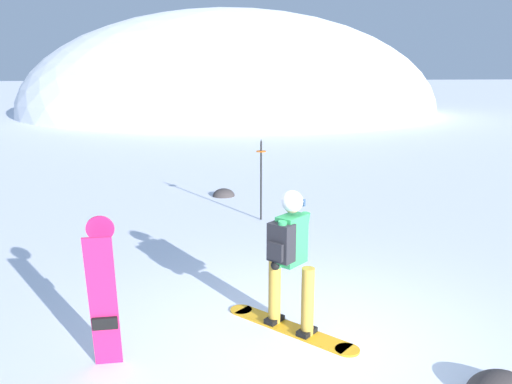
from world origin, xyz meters
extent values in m
plane|color=white|center=(0.00, 0.00, 0.00)|extent=(300.00, 300.00, 0.00)
ellipsoid|color=white|center=(2.88, 33.47, 0.00)|extent=(29.57, 26.61, 14.44)
cube|color=orange|center=(-0.11, 0.35, 0.01)|extent=(1.24, 1.35, 0.02)
cylinder|color=orange|center=(-0.62, 0.93, 0.01)|extent=(0.28, 0.28, 0.02)
cylinder|color=orange|center=(0.41, -0.23, 0.01)|extent=(0.28, 0.28, 0.02)
cube|color=black|center=(-0.26, 0.53, 0.05)|extent=(0.28, 0.27, 0.06)
cube|color=black|center=(0.05, 0.17, 0.05)|extent=(0.28, 0.27, 0.06)
cylinder|color=#BC8E33|center=(-0.26, 0.53, 0.43)|extent=(0.15, 0.15, 0.82)
cylinder|color=#BC8E33|center=(0.05, 0.17, 0.43)|extent=(0.15, 0.15, 0.82)
cube|color=#2D9351|center=(-0.11, 0.35, 1.13)|extent=(0.42, 0.40, 0.58)
cylinder|color=#2D9351|center=(-0.28, 0.20, 1.13)|extent=(0.19, 0.20, 0.57)
cylinder|color=#2D9351|center=(0.07, 0.50, 1.13)|extent=(0.19, 0.20, 0.57)
sphere|color=black|center=(-0.32, 0.21, 0.88)|extent=(0.11, 0.11, 0.11)
sphere|color=black|center=(0.06, 0.54, 0.88)|extent=(0.11, 0.11, 0.11)
cube|color=#232328|center=(-0.25, 0.22, 1.15)|extent=(0.32, 0.33, 0.44)
cube|color=#232328|center=(-0.33, 0.15, 1.07)|extent=(0.18, 0.19, 0.20)
sphere|color=tan|center=(-0.11, 0.35, 1.56)|extent=(0.21, 0.21, 0.21)
sphere|color=silver|center=(-0.11, 0.35, 1.59)|extent=(0.25, 0.25, 0.25)
cube|color=navy|center=(-0.01, 0.43, 1.56)|extent=(0.14, 0.15, 0.08)
cube|color=#D11E5B|center=(-2.17, -0.20, 0.75)|extent=(0.28, 0.30, 1.50)
cylinder|color=#D11E5B|center=(-2.17, -0.06, 1.49)|extent=(0.28, 0.08, 0.28)
cube|color=black|center=(-2.17, -0.17, 0.97)|extent=(0.25, 0.09, 0.15)
cube|color=black|center=(-2.17, -0.17, 0.53)|extent=(0.25, 0.09, 0.15)
cylinder|color=black|center=(0.33, 5.06, 0.81)|extent=(0.04, 0.04, 1.61)
cylinder|color=orange|center=(0.33, 5.06, 1.43)|extent=(0.20, 0.20, 0.02)
cone|color=black|center=(0.33, 5.06, 1.65)|extent=(0.04, 0.04, 0.08)
ellipsoid|color=#383333|center=(-0.23, 7.24, 0.00)|extent=(0.55, 0.46, 0.38)
camera|label=1|loc=(-1.41, -5.23, 3.04)|focal=36.59mm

